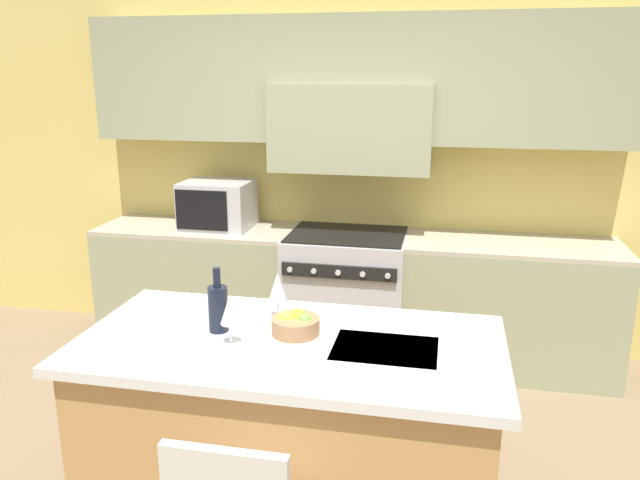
% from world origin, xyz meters
% --- Properties ---
extents(back_cabinetry, '(10.00, 0.46, 2.70)m').
position_xyz_m(back_cabinetry, '(0.00, 2.19, 1.60)').
color(back_cabinetry, '#DBC166').
rests_on(back_cabinetry, ground_plane).
extents(back_counter, '(3.72, 0.62, 0.91)m').
position_xyz_m(back_counter, '(-0.00, 1.94, 0.46)').
color(back_counter, gray).
rests_on(back_counter, ground_plane).
extents(range_stove, '(0.84, 0.70, 0.92)m').
position_xyz_m(range_stove, '(0.00, 1.92, 0.46)').
color(range_stove, '#B7B7BC').
rests_on(range_stove, ground_plane).
extents(microwave, '(0.49, 0.42, 0.35)m').
position_xyz_m(microwave, '(-0.97, 1.94, 1.09)').
color(microwave, '#B7B7BC').
rests_on(microwave, back_counter).
extents(kitchen_island, '(1.85, 0.94, 0.90)m').
position_xyz_m(kitchen_island, '(0.04, 0.13, 0.46)').
color(kitchen_island, '#B7844C').
rests_on(kitchen_island, ground_plane).
extents(wine_bottle, '(0.09, 0.09, 0.30)m').
position_xyz_m(wine_bottle, '(-0.29, 0.16, 1.02)').
color(wine_bottle, black).
rests_on(wine_bottle, kitchen_island).
extents(wine_glass_near, '(0.08, 0.08, 0.22)m').
position_xyz_m(wine_glass_near, '(-0.19, 0.04, 1.05)').
color(wine_glass_near, white).
rests_on(wine_glass_near, kitchen_island).
extents(wine_glass_far, '(0.08, 0.08, 0.22)m').
position_xyz_m(wine_glass_far, '(-0.08, 0.37, 1.05)').
color(wine_glass_far, white).
rests_on(wine_glass_far, kitchen_island).
extents(fruit_bowl, '(0.22, 0.22, 0.10)m').
position_xyz_m(fruit_bowl, '(0.05, 0.20, 0.95)').
color(fruit_bowl, '#996B47').
rests_on(fruit_bowl, kitchen_island).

